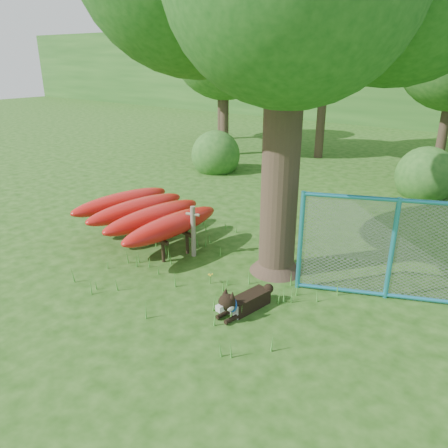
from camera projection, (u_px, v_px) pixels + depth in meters
The scene contains 11 objects.
ground at pixel (176, 291), 7.99m from camera, with size 80.00×80.00×0.00m, color #1A430D.
wooden_post at pixel (193, 230), 9.20m from camera, with size 0.31×0.15×1.12m.
kayak_rack at pixel (145, 213), 9.89m from camera, with size 2.91×3.12×0.93m.
husky_dog at pixel (242, 302), 7.27m from camera, with size 0.46×1.22×0.55m.
fence_section at pixel (392, 250), 7.45m from camera, with size 2.95×1.35×3.11m.
wildflower_clump at pixel (210, 276), 8.20m from camera, with size 0.10×0.09×0.21m.
bg_tree_a at pixel (224, 44), 17.48m from camera, with size 4.40×4.40×6.70m.
bg_tree_b at pixel (329, 11), 16.57m from camera, with size 5.20×5.20×8.22m.
bg_tree_f at pixel (221, 63), 21.39m from camera, with size 3.60×3.60×5.55m.
shrub_left at pixel (216, 171), 16.39m from camera, with size 1.80×1.80×1.80m, color #24591C.
shrub_mid at pixel (422, 195), 13.53m from camera, with size 1.80×1.80×1.80m, color #24591C.
Camera 1 is at (4.96, -5.04, 4.02)m, focal length 35.00 mm.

